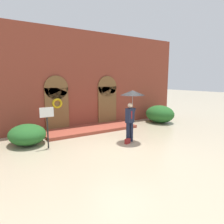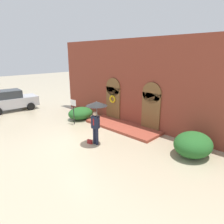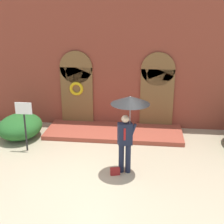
# 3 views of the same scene
# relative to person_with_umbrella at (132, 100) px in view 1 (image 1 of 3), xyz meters

# --- Properties ---
(ground_plane) EXTENTS (80.00, 80.00, 0.00)m
(ground_plane) POSITION_rel_person_with_umbrella_xyz_m (-0.73, -0.23, -1.91)
(ground_plane) COLOR tan
(building_facade) EXTENTS (14.00, 2.30, 5.60)m
(building_facade) POSITION_rel_person_with_umbrella_xyz_m (-0.73, 3.92, 0.77)
(building_facade) COLOR brown
(building_facade) RESTS_ON ground
(person_with_umbrella) EXTENTS (1.10, 1.10, 2.36)m
(person_with_umbrella) POSITION_rel_person_with_umbrella_xyz_m (0.00, 0.00, 0.00)
(person_with_umbrella) COLOR #191E33
(person_with_umbrella) RESTS_ON ground
(handbag) EXTENTS (0.30, 0.19, 0.22)m
(handbag) POSITION_rel_person_with_umbrella_xyz_m (-0.36, -0.20, -1.80)
(handbag) COLOR maroon
(handbag) RESTS_ON ground
(sign_post) EXTENTS (0.56, 0.06, 1.72)m
(sign_post) POSITION_rel_person_with_umbrella_xyz_m (-3.52, 1.06, -0.75)
(sign_post) COLOR black
(sign_post) RESTS_ON ground
(shrub_left) EXTENTS (1.58, 1.89, 0.88)m
(shrub_left) POSITION_rel_person_with_umbrella_xyz_m (-4.16, 2.11, -1.47)
(shrub_left) COLOR #235B23
(shrub_left) RESTS_ON ground
(shrub_right) EXTENTS (1.70, 2.00, 1.14)m
(shrub_right) POSITION_rel_person_with_umbrella_xyz_m (4.14, 2.32, -1.34)
(shrub_right) COLOR #235B23
(shrub_right) RESTS_ON ground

